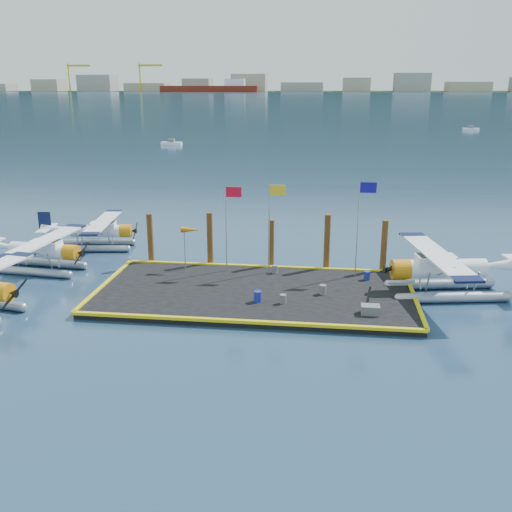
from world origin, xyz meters
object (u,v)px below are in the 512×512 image
Objects in this scene: drum_3 at (258,296)px; piling_1 at (210,241)px; piling_0 at (150,240)px; windsock at (191,231)px; drum_4 at (367,276)px; flagpole_yellow at (272,215)px; flagpole_blue at (361,215)px; seaplane_c at (99,233)px; crate at (370,310)px; drum_5 at (275,269)px; piling_3 at (327,244)px; piling_2 at (271,246)px; seaplane_b at (42,253)px; drum_1 at (283,299)px; drum_2 at (323,290)px; seaplane_d at (441,271)px; piling_4 at (384,248)px; flagpole_red at (229,216)px.

drum_3 is 0.16× the size of piling_1.
windsock is at bearing -24.73° from piling_0.
drum_3 is at bearing -144.17° from drum_4.
piling_0 is (-9.20, 1.60, -2.51)m from flagpole_yellow.
flagpole_blue reaches higher than flagpole_yellow.
crate is at bearing 52.32° from seaplane_c.
piling_3 is (3.56, 1.75, 1.47)m from drum_5.
drum_5 is at bearing 132.64° from crate.
piling_2 is at bearing 180.00° from piling_3.
drum_1 is at bearing 79.46° from seaplane_b.
seaplane_c is 2.20× the size of piling_0.
flagpole_blue is 2.08× the size of windsock.
drum_1 is at bearing -35.29° from piling_0.
drum_4 is at bearing -3.57° from windsock.
flagpole_blue is at bearing 58.79° from drum_2.
drum_4 reaches higher than drum_1.
piling_2 reaches higher than drum_2.
piling_4 is at bearing 31.01° from seaplane_d.
windsock reaches higher than drum_1.
crate is 13.99m from piling_1.
flagpole_yellow is (-1.26, 5.81, 3.83)m from drum_1.
flagpole_red is 1.50× the size of piling_4.
seaplane_b is 7.75m from piling_0.
windsock is 0.78× the size of piling_4.
seaplane_b is 1.54× the size of flagpole_red.
windsock is (-12.11, 6.82, 2.56)m from crate.
drum_1 is 1.55m from drum_3.
seaplane_d is at bearing 92.40° from seaplane_b.
flagpole_yellow reaches higher than seaplane_c.
flagpole_red is 2.97m from windsock.
piling_4 is (12.50, 0.00, -0.10)m from piling_1.
seaplane_b reaches higher than drum_3.
drum_4 is at bearing -5.61° from drum_5.
seaplane_c is 2.82× the size of windsock.
seaplane_b is 16.27× the size of drum_1.
seaplane_b is at bearing -177.69° from flagpole_yellow.
crate is 0.18× the size of flagpole_red.
flagpole_yellow is 9.67m from piling_0.
flagpole_yellow is at bearing 102.27° from drum_1.
piling_2 is at bearing 180.00° from piling_4.
windsock is 13.68m from piling_4.
piling_1 is at bearing 57.34° from windsock.
piling_3 reaches higher than drum_1.
seaplane_c is at bearing 167.89° from piling_3.
seaplane_d is 20.65m from piling_0.
drum_2 is 14.02m from piling_0.
drum_4 is (2.94, 3.15, -0.01)m from drum_2.
piling_4 reaches higher than drum_4.
windsock reaches higher than drum_5.
drum_3 is at bearing -64.62° from flagpole_red.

